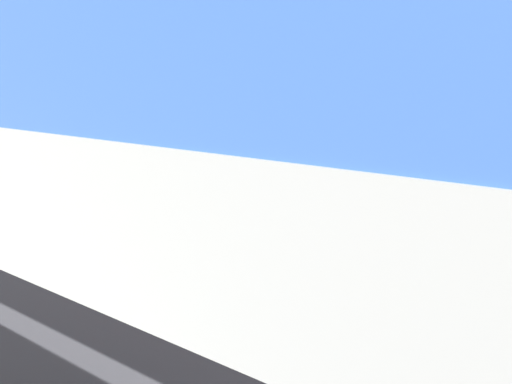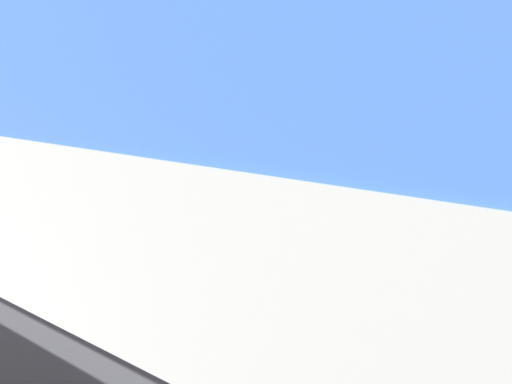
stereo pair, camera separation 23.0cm
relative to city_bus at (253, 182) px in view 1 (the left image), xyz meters
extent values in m
plane|color=#424247|center=(-0.41, 0.11, -1.88)|extent=(80.00, 80.00, 0.00)
cube|color=red|center=(-0.01, 0.00, -0.17)|extent=(11.50, 2.55, 2.86)
cube|color=black|center=(-0.01, 0.00, 0.35)|extent=(11.04, 2.59, 0.90)
cube|color=white|center=(-0.01, 0.00, 1.15)|extent=(11.27, 2.58, 0.20)
cube|color=black|center=(5.76, 0.00, 0.18)|extent=(0.04, 2.24, 1.20)
cylinder|color=black|center=(3.67, 1.27, -1.36)|extent=(1.04, 0.30, 1.04)
cylinder|color=black|center=(3.67, -1.27, -1.36)|extent=(1.04, 0.30, 1.04)
cylinder|color=black|center=(-3.69, 1.27, -1.36)|extent=(1.04, 0.30, 1.04)
cylinder|color=black|center=(-3.69, -1.27, -1.36)|extent=(1.04, 0.30, 1.04)
cylinder|color=#2D2D38|center=(4.54, -4.00, -1.46)|extent=(0.32, 0.32, 0.85)
cylinder|color=#3F3F47|center=(4.54, -4.00, -0.68)|extent=(0.38, 0.38, 0.70)
sphere|color=tan|center=(4.54, -4.00, -0.20)|extent=(0.22, 0.22, 0.22)
cube|color=silver|center=(-4.41, -2.28, -1.88)|extent=(2.00, 0.20, 0.01)
cube|color=silver|center=(-0.41, -2.28, -1.88)|extent=(2.00, 0.20, 0.01)
cube|color=silver|center=(3.59, -2.28, -1.88)|extent=(2.00, 0.20, 0.01)
camera|label=1|loc=(-10.02, 13.43, 3.61)|focal=36.23mm
camera|label=2|loc=(-10.20, 13.29, 3.61)|focal=36.23mm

